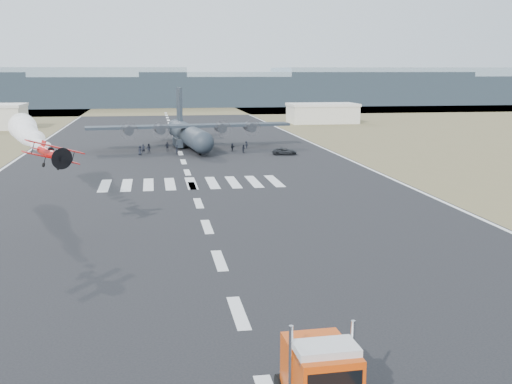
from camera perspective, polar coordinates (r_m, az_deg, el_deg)
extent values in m
plane|color=black|center=(43.14, -1.58, -10.68)|extent=(500.00, 500.00, 0.00)
cube|color=brown|center=(270.32, -8.16, 7.32)|extent=(500.00, 80.00, 0.00)
cube|color=gray|center=(305.78, -20.74, 8.73)|extent=(150.00, 50.00, 17.00)
cube|color=gray|center=(300.00, -8.32, 8.89)|extent=(150.00, 50.00, 13.00)
cube|color=gray|center=(308.05, 4.01, 9.21)|extent=(150.00, 50.00, 15.00)
cube|color=gray|center=(329.00, 15.25, 9.14)|extent=(150.00, 50.00, 17.00)
cube|color=beige|center=(197.05, 5.92, 6.88)|extent=(20.00, 12.00, 5.20)
cube|color=beige|center=(196.88, 5.93, 7.73)|extent=(20.50, 12.50, 0.80)
cube|color=red|center=(29.34, 6.38, -16.35)|extent=(2.84, 2.10, 2.43)
cube|color=black|center=(28.37, 7.00, -16.48)|extent=(2.44, 0.23, 1.00)
cube|color=silver|center=(29.07, 6.23, -13.83)|extent=(2.83, 1.88, 0.55)
cube|color=red|center=(31.19, 5.21, -15.28)|extent=(2.85, 2.32, 2.87)
cylinder|color=black|center=(33.33, 6.67, -16.37)|extent=(0.49, 1.23, 1.22)
cylinder|color=#BA170C|center=(62.47, -17.79, 3.26)|extent=(2.01, 4.57, 0.81)
sphere|color=black|center=(62.61, -17.82, 3.57)|extent=(0.63, 0.63, 0.63)
cylinder|color=black|center=(60.33, -17.52, 3.03)|extent=(1.02, 0.77, 0.90)
cylinder|color=black|center=(60.02, -17.48, 2.99)|extent=(1.92, 0.57, 1.99)
cube|color=#BA170C|center=(62.15, -17.73, 2.93)|extent=(5.25, 2.28, 1.71)
cube|color=#BA170C|center=(61.75, -17.75, 3.90)|extent=(5.42, 2.33, 1.76)
cube|color=#BA170C|center=(64.46, -18.05, 3.87)|extent=(0.31, 0.81, 0.90)
cube|color=#BA170C|center=(64.51, -18.03, 3.47)|extent=(1.91, 1.10, 0.07)
cylinder|color=black|center=(61.81, -18.30, 2.14)|extent=(0.21, 0.41, 0.40)
cylinder|color=black|center=(61.99, -16.98, 2.24)|extent=(0.21, 0.41, 0.40)
sphere|color=white|center=(64.69, -18.05, 3.49)|extent=(0.63, 0.63, 0.63)
sphere|color=white|center=(66.83, -18.28, 3.71)|extent=(0.87, 0.87, 0.87)
sphere|color=white|center=(68.97, -18.50, 3.93)|extent=(1.12, 1.12, 1.12)
sphere|color=white|center=(71.11, -18.71, 4.13)|extent=(1.36, 1.36, 1.36)
sphere|color=white|center=(73.25, -18.91, 4.32)|extent=(1.60, 1.60, 1.60)
sphere|color=white|center=(75.40, -19.09, 4.49)|extent=(1.84, 1.84, 1.84)
sphere|color=white|center=(77.54, -19.27, 4.66)|extent=(2.08, 2.08, 2.08)
sphere|color=white|center=(79.69, -19.43, 4.82)|extent=(2.32, 2.32, 2.32)
sphere|color=white|center=(81.84, -19.59, 4.97)|extent=(2.56, 2.56, 2.56)
sphere|color=white|center=(83.99, -19.74, 5.11)|extent=(2.80, 2.80, 2.80)
sphere|color=white|center=(86.14, -19.88, 5.25)|extent=(3.04, 3.04, 3.04)
sphere|color=white|center=(88.29, -20.02, 5.38)|extent=(3.29, 3.29, 3.29)
sphere|color=white|center=(90.45, -20.14, 5.50)|extent=(3.53, 3.53, 3.53)
cylinder|color=#212931|center=(132.65, -5.94, 5.06)|extent=(7.34, 29.28, 4.14)
sphere|color=#212931|center=(118.46, -4.75, 4.40)|extent=(4.14, 4.14, 4.14)
cone|color=#212931|center=(146.90, -6.91, 5.59)|extent=(4.81, 6.64, 4.14)
cube|color=#212931|center=(131.45, -5.88, 5.87)|extent=(41.65, 8.93, 0.52)
cylinder|color=#212931|center=(129.47, -11.29, 5.41)|extent=(2.29, 4.12, 1.86)
cylinder|color=#3F3F44|center=(127.41, -11.21, 5.33)|extent=(3.51, 0.44, 3.52)
cylinder|color=#212931|center=(130.08, -8.55, 5.53)|extent=(2.29, 4.12, 1.86)
cylinder|color=#3F3F44|center=(128.03, -8.43, 5.45)|extent=(3.51, 0.44, 3.52)
cylinder|color=#212931|center=(132.18, -3.17, 5.71)|extent=(2.29, 4.12, 1.86)
cylinder|color=#3F3F44|center=(130.17, -2.97, 5.63)|extent=(3.51, 0.44, 3.52)
cylinder|color=#212931|center=(133.66, -0.55, 5.78)|extent=(2.29, 4.12, 1.86)
cylinder|color=#3F3F44|center=(131.66, -0.32, 5.71)|extent=(3.51, 0.44, 3.52)
cube|color=#212931|center=(144.49, -6.82, 7.56)|extent=(1.14, 4.70, 8.29)
cube|color=#212931|center=(145.30, -6.82, 5.86)|extent=(14.76, 4.70, 0.36)
cube|color=#212931|center=(133.47, -6.97, 4.40)|extent=(1.93, 6.31, 1.66)
cylinder|color=black|center=(133.53, -6.96, 4.16)|extent=(0.64, 1.19, 1.14)
cube|color=#212931|center=(134.22, -5.04, 4.47)|extent=(1.93, 6.31, 1.66)
cylinder|color=black|center=(134.29, -5.04, 4.23)|extent=(0.64, 1.19, 1.14)
cylinder|color=black|center=(121.75, -5.01, 3.51)|extent=(0.52, 0.97, 0.93)
imported|color=black|center=(121.83, 2.54, 3.63)|extent=(4.88, 2.66, 1.30)
imported|color=black|center=(125.60, -9.98, 3.81)|extent=(0.76, 0.67, 1.79)
imported|color=black|center=(125.53, -9.52, 3.84)|extent=(1.00, 0.74, 1.86)
imported|color=black|center=(131.06, -0.87, 4.20)|extent=(1.01, 1.07, 1.56)
imported|color=black|center=(128.31, -7.90, 4.02)|extent=(1.16, 0.76, 1.82)
imported|color=black|center=(123.12, -10.28, 3.67)|extent=(1.01, 1.02, 1.82)
imported|color=black|center=(127.09, -2.11, 4.00)|extent=(1.29, 1.45, 1.59)
imported|color=black|center=(123.32, -7.06, 3.77)|extent=(0.81, 0.84, 1.80)
imported|color=black|center=(124.47, -1.10, 3.87)|extent=(0.65, 0.88, 1.63)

